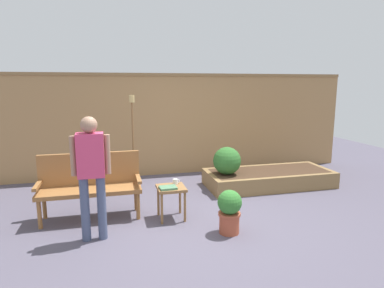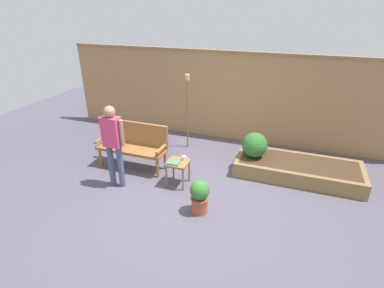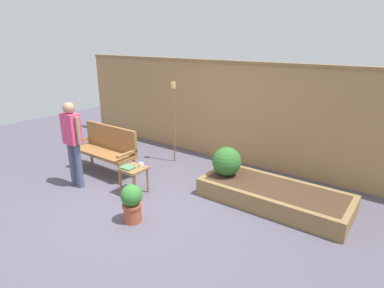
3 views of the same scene
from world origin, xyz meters
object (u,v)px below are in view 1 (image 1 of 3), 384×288
object	(u,v)px
book_on_table	(168,188)
potted_boxwood	(229,210)
side_table	(171,192)
tiki_torch	(133,125)
shrub_near_bench	(227,161)
garden_bench	(90,181)
person_by_bench	(91,168)
cup_on_table	(176,182)

from	to	relation	value
book_on_table	potted_boxwood	size ratio (longest dim) A/B	0.41
side_table	tiki_torch	size ratio (longest dim) A/B	0.28
potted_boxwood	shrub_near_bench	distance (m)	1.82
side_table	garden_bench	bearing A→B (deg)	162.07
garden_bench	person_by_bench	size ratio (longest dim) A/B	0.92
side_table	person_by_bench	world-z (taller)	person_by_bench
garden_bench	side_table	bearing A→B (deg)	-17.93
book_on_table	potted_boxwood	world-z (taller)	potted_boxwood
side_table	book_on_table	distance (m)	0.14
book_on_table	shrub_near_bench	xyz separation A→B (m)	(1.29, 1.12, 0.06)
potted_boxwood	person_by_bench	xyz separation A→B (m)	(-1.71, 0.24, 0.61)
side_table	tiki_torch	world-z (taller)	tiki_torch
garden_bench	book_on_table	size ratio (longest dim) A/B	6.02
potted_boxwood	book_on_table	bearing A→B (deg)	140.68
tiki_torch	person_by_bench	bearing A→B (deg)	-107.83
cup_on_table	book_on_table	xyz separation A→B (m)	(-0.15, -0.19, -0.02)
book_on_table	potted_boxwood	xyz separation A→B (m)	(0.71, -0.58, -0.18)
potted_boxwood	tiki_torch	distance (m)	2.65
book_on_table	shrub_near_bench	world-z (taller)	shrub_near_bench
side_table	cup_on_table	bearing A→B (deg)	51.56
shrub_near_bench	tiki_torch	bearing A→B (deg)	161.21
book_on_table	shrub_near_bench	distance (m)	1.71
garden_bench	tiki_torch	bearing A→B (deg)	59.80
person_by_bench	shrub_near_bench	bearing A→B (deg)	32.46
person_by_bench	garden_bench	bearing A→B (deg)	95.22
garden_bench	book_on_table	distance (m)	1.16
potted_boxwood	person_by_bench	distance (m)	1.83
shrub_near_bench	tiki_torch	xyz separation A→B (m)	(-1.65, 0.56, 0.63)
tiki_torch	person_by_bench	xyz separation A→B (m)	(-0.65, -2.02, -0.25)
side_table	person_by_bench	bearing A→B (deg)	-158.66
cup_on_table	book_on_table	bearing A→B (deg)	-128.00
cup_on_table	person_by_bench	world-z (taller)	person_by_bench
side_table	cup_on_table	xyz separation A→B (m)	(0.09, 0.11, 0.12)
tiki_torch	person_by_bench	size ratio (longest dim) A/B	1.11
person_by_bench	side_table	bearing A→B (deg)	21.34
tiki_torch	potted_boxwood	bearing A→B (deg)	-64.89
potted_boxwood	tiki_torch	world-z (taller)	tiki_torch
cup_on_table	person_by_bench	distance (m)	1.33
shrub_near_bench	potted_boxwood	bearing A→B (deg)	-108.95
side_table	book_on_table	world-z (taller)	book_on_table
book_on_table	tiki_torch	world-z (taller)	tiki_torch
book_on_table	garden_bench	bearing A→B (deg)	154.33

